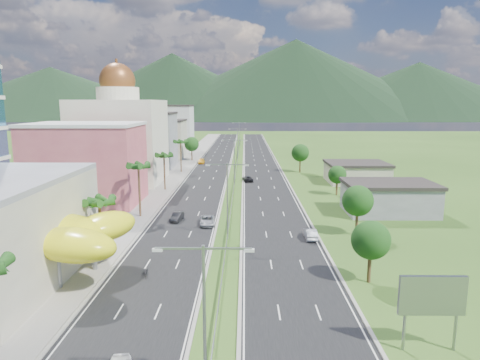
{
  "coord_description": "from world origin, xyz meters",
  "views": [
    {
      "loc": [
        2.44,
        -49.09,
        19.26
      ],
      "look_at": [
        1.69,
        18.95,
        7.0
      ],
      "focal_mm": 32.0,
      "sensor_mm": 36.0,
      "label": 1
    }
  ],
  "objects": [
    {
      "name": "lime_canopy",
      "position": [
        -20.0,
        -4.0,
        4.99
      ],
      "size": [
        18.0,
        15.0,
        7.4
      ],
      "color": "yellow",
      "rests_on": "ground"
    },
    {
      "name": "streetlight_median_d",
      "position": [
        0.0,
        95.0,
        6.75
      ],
      "size": [
        6.04,
        0.25,
        11.0
      ],
      "color": "gray",
      "rests_on": "ground"
    },
    {
      "name": "shed_near",
      "position": [
        28.0,
        25.0,
        2.5
      ],
      "size": [
        15.0,
        10.0,
        5.0
      ],
      "primitive_type": "cube",
      "color": "gray",
      "rests_on": "ground"
    },
    {
      "name": "leafy_tree_lfar",
      "position": [
        -15.5,
        95.0,
        5.58
      ],
      "size": [
        4.9,
        4.9,
        8.05
      ],
      "color": "#47301C",
      "rests_on": "ground"
    },
    {
      "name": "pink_shophouse",
      "position": [
        -28.0,
        32.0,
        7.5
      ],
      "size": [
        20.0,
        15.0,
        15.0
      ],
      "primitive_type": "cube",
      "color": "#B44A58",
      "rests_on": "ground"
    },
    {
      "name": "leafy_tree_rc",
      "position": [
        22.0,
        40.0,
        4.37
      ],
      "size": [
        3.85,
        3.85,
        6.33
      ],
      "color": "#47301C",
      "rests_on": "ground"
    },
    {
      "name": "streetlight_median_a",
      "position": [
        0.0,
        -25.0,
        6.75
      ],
      "size": [
        6.04,
        0.25,
        11.0
      ],
      "color": "gray",
      "rests_on": "ground"
    },
    {
      "name": "billboard",
      "position": [
        17.0,
        -18.0,
        4.42
      ],
      "size": [
        5.2,
        0.35,
        6.2
      ],
      "color": "gray",
      "rests_on": "ground"
    },
    {
      "name": "shed_far",
      "position": [
        30.0,
        55.0,
        2.2
      ],
      "size": [
        14.0,
        12.0,
        4.4
      ],
      "primitive_type": "cube",
      "color": "#A49D87",
      "rests_on": "ground"
    },
    {
      "name": "median_guardrail",
      "position": [
        0.0,
        71.99,
        0.62
      ],
      "size": [
        0.1,
        216.06,
        0.76
      ],
      "color": "gray",
      "rests_on": "ground"
    },
    {
      "name": "leafy_tree_rd",
      "position": [
        18.0,
        70.0,
        5.58
      ],
      "size": [
        4.9,
        4.9,
        8.05
      ],
      "color": "#47301C",
      "rests_on": "ground"
    },
    {
      "name": "mountain_ridge",
      "position": [
        60.0,
        450.0,
        0.0
      ],
      "size": [
        860.0,
        140.0,
        90.0
      ],
      "primitive_type": null,
      "color": "black",
      "rests_on": "ground"
    },
    {
      "name": "streetlight_median_e",
      "position": [
        0.0,
        140.0,
        6.75
      ],
      "size": [
        6.04,
        0.25,
        11.0
      ],
      "color": "gray",
      "rests_on": "ground"
    },
    {
      "name": "leafy_tree_rb",
      "position": [
        19.0,
        12.0,
        5.18
      ],
      "size": [
        4.55,
        4.55,
        7.47
      ],
      "color": "#47301C",
      "rests_on": "ground"
    },
    {
      "name": "streetlight_median_c",
      "position": [
        0.0,
        50.0,
        6.75
      ],
      "size": [
        6.04,
        0.25,
        11.0
      ],
      "color": "gray",
      "rests_on": "ground"
    },
    {
      "name": "road_right",
      "position": [
        7.5,
        90.0,
        0.02
      ],
      "size": [
        11.0,
        260.0,
        0.04
      ],
      "primitive_type": "cube",
      "color": "black",
      "rests_on": "ground"
    },
    {
      "name": "midrise_white",
      "position": [
        -27.0,
        125.0,
        9.0
      ],
      "size": [
        16.0,
        15.0,
        18.0
      ],
      "primitive_type": "cube",
      "color": "silver",
      "rests_on": "ground"
    },
    {
      "name": "domed_building",
      "position": [
        -28.0,
        55.0,
        11.35
      ],
      "size": [
        20.0,
        20.0,
        28.7
      ],
      "color": "beige",
      "rests_on": "ground"
    },
    {
      "name": "midrise_beige",
      "position": [
        -27.0,
        102.0,
        6.5
      ],
      "size": [
        16.0,
        15.0,
        13.0
      ],
      "primitive_type": "cube",
      "color": "#A49D87",
      "rests_on": "ground"
    },
    {
      "name": "car_yellow_far_left",
      "position": [
        -11.55,
        87.57,
        0.76
      ],
      "size": [
        2.16,
        5.0,
        1.44
      ],
      "primitive_type": "imported",
      "rotation": [
        0.0,
        0.0,
        0.03
      ],
      "color": "gold",
      "rests_on": "road_left"
    },
    {
      "name": "midrise_grey",
      "position": [
        -27.0,
        80.0,
        8.0
      ],
      "size": [
        16.0,
        15.0,
        16.0
      ],
      "primitive_type": "cube",
      "color": "gray",
      "rests_on": "ground"
    },
    {
      "name": "palm_tree_c",
      "position": [
        -15.5,
        22.0,
        8.5
      ],
      "size": [
        3.6,
        3.6,
        9.6
      ],
      "color": "#47301C",
      "rests_on": "ground"
    },
    {
      "name": "streetlight_median_b",
      "position": [
        0.0,
        10.0,
        6.75
      ],
      "size": [
        6.04,
        0.25,
        11.0
      ],
      "color": "gray",
      "rests_on": "ground"
    },
    {
      "name": "car_silver_mid_left",
      "position": [
        -3.54,
        17.01,
        0.74
      ],
      "size": [
        2.69,
        5.17,
        1.39
      ],
      "primitive_type": "imported",
      "rotation": [
        0.0,
        0.0,
        0.08
      ],
      "color": "#9C9EA4",
      "rests_on": "road_left"
    },
    {
      "name": "car_dark_far_right",
      "position": [
        3.2,
        55.88,
        0.68
      ],
      "size": [
        2.91,
        4.94,
        1.29
      ],
      "primitive_type": "imported",
      "rotation": [
        0.0,
        0.0,
        3.32
      ],
      "color": "black",
      "rests_on": "road_right"
    },
    {
      "name": "road_left",
      "position": [
        -7.5,
        90.0,
        0.02
      ],
      "size": [
        11.0,
        260.0,
        0.04
      ],
      "primitive_type": "cube",
      "color": "black",
      "rests_on": "ground"
    },
    {
      "name": "motorcycle",
      "position": [
        -8.64,
        -3.63,
        0.68
      ],
      "size": [
        0.84,
        2.06,
        1.28
      ],
      "primitive_type": "imported",
      "rotation": [
        0.0,
        0.0,
        0.12
      ],
      "color": "black",
      "rests_on": "road_left"
    },
    {
      "name": "leafy_tree_ra",
      "position": [
        16.0,
        -5.0,
        4.78
      ],
      "size": [
        4.2,
        4.2,
        6.9
      ],
      "color": "#47301C",
      "rests_on": "ground"
    },
    {
      "name": "car_dark_left",
      "position": [
        -8.77,
        19.44,
        0.71
      ],
      "size": [
        1.95,
        4.24,
        1.35
      ],
      "primitive_type": "imported",
      "rotation": [
        0.0,
        0.0,
        -0.13
      ],
      "color": "black",
      "rests_on": "road_left"
    },
    {
      "name": "ground",
      "position": [
        0.0,
        0.0,
        0.0
      ],
      "size": [
        500.0,
        500.0,
        0.0
      ],
      "primitive_type": "plane",
      "color": "#2D5119",
      "rests_on": "ground"
    },
    {
      "name": "sidewalk_left",
      "position": [
        -17.0,
        90.0,
        0.06
      ],
      "size": [
        7.0,
        260.0,
        0.12
      ],
      "primitive_type": "cube",
      "color": "gray",
      "rests_on": "ground"
    },
    {
      "name": "palm_tree_b",
      "position": [
        -15.5,
        2.0,
        7.06
      ],
      "size": [
        3.6,
        3.6,
        8.1
      ],
      "color": "#47301C",
      "rests_on": "ground"
    },
    {
      "name": "car_silver_right",
      "position": [
        11.92,
        10.03,
        0.78
      ],
      "size": [
        1.58,
        4.5,
        1.48
      ],
      "primitive_type": "imported",
      "rotation": [
        0.0,
        0.0,
        3.15
      ],
      "color": "#A7A9AF",
      "rests_on": "road_right"
    },
    {
      "name": "palm_tree_e",
      "position": [
        -15.5,
        70.0,
        8.31
      ],
      "size": [
        3.6,
        3.6,
        9.4
      ],
      "color": "#47301C",
      "rests_on": "ground"
    },
    {
      "name": "palm_tree_d",
      "position": [
        -15.5,
        45.0,
        7.54
      ],
      "size": [
        3.6,
        3.6,
        8.6
      ],
      "color": "#47301C",
      "rests_on": "ground"
    }
  ]
}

